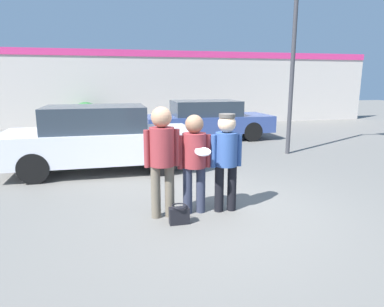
# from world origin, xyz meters

# --- Properties ---
(ground_plane) EXTENTS (56.00, 56.00, 0.00)m
(ground_plane) POSITION_xyz_m (0.00, 0.00, 0.00)
(ground_plane) COLOR #66635E
(storefront_building) EXTENTS (24.00, 0.22, 3.54)m
(storefront_building) POSITION_xyz_m (0.00, 11.58, 1.80)
(storefront_building) COLOR beige
(storefront_building) RESTS_ON ground
(person_left) EXTENTS (0.55, 0.38, 1.75)m
(person_left) POSITION_xyz_m (-0.91, -0.08, 1.06)
(person_left) COLOR #665B4C
(person_left) RESTS_ON ground
(person_middle_with_frisbee) EXTENTS (0.55, 0.57, 1.61)m
(person_middle_with_frisbee) POSITION_xyz_m (-0.39, -0.03, 0.96)
(person_middle_with_frisbee) COLOR #2D3347
(person_middle_with_frisbee) RESTS_ON ground
(person_right) EXTENTS (0.52, 0.35, 1.61)m
(person_right) POSITION_xyz_m (0.13, -0.06, 0.96)
(person_right) COLOR black
(person_right) RESTS_ON ground
(parked_car_near) EXTENTS (4.39, 1.89, 1.55)m
(parked_car_near) POSITION_xyz_m (-1.94, 3.19, 0.77)
(parked_car_near) COLOR silver
(parked_car_near) RESTS_ON ground
(parked_car_far) EXTENTS (4.58, 1.89, 1.42)m
(parked_car_far) POSITION_xyz_m (1.82, 6.92, 0.73)
(parked_car_far) COLOR #334784
(parked_car_far) RESTS_ON ground
(street_lamp) EXTENTS (1.30, 0.35, 6.67)m
(street_lamp) POSITION_xyz_m (3.63, 3.86, 4.02)
(street_lamp) COLOR #38383D
(street_lamp) RESTS_ON ground
(shrub) EXTENTS (1.21, 1.21, 1.21)m
(shrub) POSITION_xyz_m (-2.70, 10.79, 0.60)
(shrub) COLOR #2D6B33
(shrub) RESTS_ON ground
(handbag) EXTENTS (0.30, 0.23, 0.29)m
(handbag) POSITION_xyz_m (-0.72, -0.41, 0.14)
(handbag) COLOR black
(handbag) RESTS_ON ground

